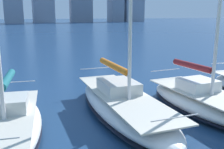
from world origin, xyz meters
TOP-DOWN VIEW (x-y plane):
  - sailboat_maroon at (-4.48, -5.97)m, footprint 3.14×7.50m
  - sailboat_orange at (-0.42, -6.86)m, footprint 2.89×9.53m
  - sailboat_teal at (4.79, -6.22)m, footprint 3.53×7.38m

SIDE VIEW (x-z plane):
  - sailboat_maroon at x=-4.48m, z-range -4.56..5.79m
  - sailboat_teal at x=4.79m, z-range -4.66..5.96m
  - sailboat_orange at x=-0.42m, z-range -5.73..7.04m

